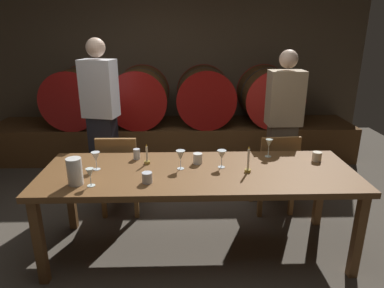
{
  "coord_description": "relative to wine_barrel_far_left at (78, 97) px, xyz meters",
  "views": [
    {
      "loc": [
        0.13,
        -2.64,
        1.91
      ],
      "look_at": [
        0.22,
        0.37,
        0.88
      ],
      "focal_mm": 32.15,
      "sensor_mm": 36.0,
      "label": 1
    }
  ],
  "objects": [
    {
      "name": "cup_far_right",
      "position": [
        2.73,
        -2.21,
        -0.13
      ],
      "size": [
        0.08,
        0.08,
        0.08
      ],
      "primitive_type": "cylinder",
      "color": "beige",
      "rests_on": "dining_table"
    },
    {
      "name": "pitcher",
      "position": [
        0.72,
        -2.63,
        -0.06
      ],
      "size": [
        0.11,
        0.11,
        0.21
      ],
      "color": "white",
      "rests_on": "dining_table"
    },
    {
      "name": "wine_barrel_center_right",
      "position": [
        1.87,
        0.0,
        0.0
      ],
      "size": [
        0.83,
        0.87,
        0.83
      ],
      "color": "#513319",
      "rests_on": "barrel_shelf"
    },
    {
      "name": "back_wall",
      "position": [
        1.4,
        0.55,
        0.29
      ],
      "size": [
        5.95,
        0.24,
        2.47
      ],
      "primitive_type": "cube",
      "color": "brown",
      "rests_on": "ground"
    },
    {
      "name": "candle_right",
      "position": [
        2.07,
        -2.45,
        -0.1
      ],
      "size": [
        0.05,
        0.05,
        0.23
      ],
      "color": "olive",
      "rests_on": "dining_table"
    },
    {
      "name": "barrel_shelf",
      "position": [
        1.4,
        0.0,
        -0.68
      ],
      "size": [
        5.36,
        0.9,
        0.53
      ],
      "primitive_type": "cube",
      "color": "brown",
      "rests_on": "ground"
    },
    {
      "name": "cup_center_left",
      "position": [
        1.26,
        -2.62,
        -0.13
      ],
      "size": [
        0.08,
        0.08,
        0.08
      ],
      "primitive_type": "cylinder",
      "color": "silver",
      "rests_on": "dining_table"
    },
    {
      "name": "dining_table",
      "position": [
        1.67,
        -2.4,
        -0.24
      ],
      "size": [
        2.61,
        0.9,
        0.77
      ],
      "color": "brown",
      "rests_on": "ground"
    },
    {
      "name": "cup_center_right",
      "position": [
        1.67,
        -2.24,
        -0.12
      ],
      "size": [
        0.08,
        0.08,
        0.09
      ],
      "primitive_type": "cylinder",
      "color": "white",
      "rests_on": "dining_table"
    },
    {
      "name": "candle_left",
      "position": [
        1.22,
        -2.24,
        -0.12
      ],
      "size": [
        0.05,
        0.05,
        0.19
      ],
      "color": "olive",
      "rests_on": "dining_table"
    },
    {
      "name": "wine_glass_right",
      "position": [
        1.87,
        -2.33,
        -0.06
      ],
      "size": [
        0.08,
        0.08,
        0.15
      ],
      "color": "white",
      "rests_on": "dining_table"
    },
    {
      "name": "chair_left",
      "position": [
        0.88,
        -1.73,
        -0.45
      ],
      "size": [
        0.41,
        0.41,
        0.88
      ],
      "rotation": [
        0.0,
        0.0,
        3.13
      ],
      "color": "brown",
      "rests_on": "ground"
    },
    {
      "name": "wine_barrel_far_left",
      "position": [
        0.0,
        0.0,
        0.0
      ],
      "size": [
        0.83,
        0.87,
        0.83
      ],
      "color": "brown",
      "rests_on": "barrel_shelf"
    },
    {
      "name": "ground_plane",
      "position": [
        1.4,
        -2.4,
        -0.94
      ],
      "size": [
        7.74,
        7.74,
        0.0
      ],
      "primitive_type": "plane",
      "color": "#4C443A"
    },
    {
      "name": "wine_glass_center",
      "position": [
        1.52,
        -2.36,
        -0.05
      ],
      "size": [
        0.08,
        0.08,
        0.16
      ],
      "color": "white",
      "rests_on": "dining_table"
    },
    {
      "name": "wine_glass_far_left",
      "position": [
        0.81,
        -2.35,
        -0.06
      ],
      "size": [
        0.07,
        0.07,
        0.16
      ],
      "color": "white",
      "rests_on": "dining_table"
    },
    {
      "name": "chair_right",
      "position": [
        2.51,
        -1.74,
        -0.45
      ],
      "size": [
        0.43,
        0.43,
        0.88
      ],
      "rotation": [
        0.0,
        0.0,
        3.22
      ],
      "color": "brown",
      "rests_on": "ground"
    },
    {
      "name": "wine_barrel_center_left",
      "position": [
        0.91,
        0.0,
        0.0
      ],
      "size": [
        0.83,
        0.87,
        0.83
      ],
      "color": "brown",
      "rests_on": "barrel_shelf"
    },
    {
      "name": "guest_right",
      "position": [
        2.67,
        -1.33,
        -0.08
      ],
      "size": [
        0.38,
        0.25,
        1.69
      ],
      "rotation": [
        0.0,
        0.0,
        3.16
      ],
      "color": "brown",
      "rests_on": "ground"
    },
    {
      "name": "wine_glass_far_right",
      "position": [
        2.33,
        -2.09,
        -0.05
      ],
      "size": [
        0.06,
        0.06,
        0.17
      ],
      "color": "silver",
      "rests_on": "dining_table"
    },
    {
      "name": "wine_barrel_far_right",
      "position": [
        2.82,
        0.0,
        0.0
      ],
      "size": [
        0.83,
        0.87,
        0.83
      ],
      "color": "brown",
      "rests_on": "barrel_shelf"
    },
    {
      "name": "cup_far_left",
      "position": [
        1.12,
        -2.12,
        -0.12
      ],
      "size": [
        0.06,
        0.06,
        0.1
      ],
      "primitive_type": "cylinder",
      "color": "silver",
      "rests_on": "dining_table"
    },
    {
      "name": "wine_glass_left",
      "position": [
        0.84,
        -2.67,
        -0.07
      ],
      "size": [
        0.06,
        0.06,
        0.14
      ],
      "color": "silver",
      "rests_on": "dining_table"
    },
    {
      "name": "guest_left",
      "position": [
        0.6,
        -1.14,
        -0.01
      ],
      "size": [
        0.42,
        0.32,
        1.8
      ],
      "rotation": [
        0.0,
        0.0,
        2.91
      ],
      "color": "black",
      "rests_on": "ground"
    }
  ]
}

